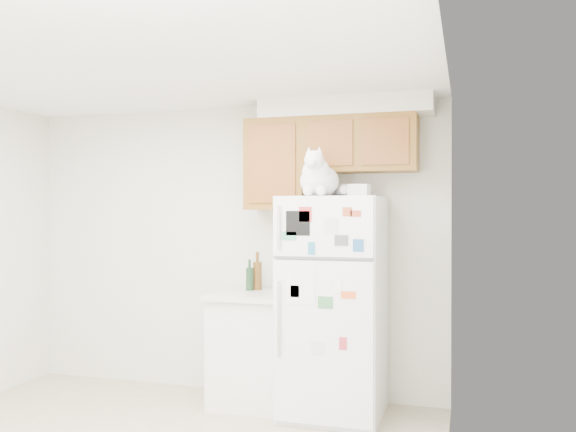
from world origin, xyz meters
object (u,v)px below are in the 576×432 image
at_px(base_counter, 253,348).
at_px(storage_box_back, 354,191).
at_px(bottle_green, 250,275).
at_px(bottle_amber, 257,271).
at_px(storage_box_front, 359,190).
at_px(cat, 319,178).
at_px(refrigerator, 333,306).

height_order(base_counter, storage_box_back, storage_box_back).
xyz_separation_m(bottle_green, bottle_amber, (0.05, 0.06, 0.03)).
bearing_deg(storage_box_front, storage_box_back, 118.03).
height_order(storage_box_back, storage_box_front, storage_box_back).
height_order(cat, bottle_green, cat).
bearing_deg(cat, storage_box_back, 51.31).
bearing_deg(bottle_amber, storage_box_back, -9.60).
distance_m(base_counter, storage_box_back, 1.54).
distance_m(storage_box_front, bottle_green, 1.23).
relative_size(refrigerator, bottle_amber, 5.26).
relative_size(cat, bottle_green, 1.99).
relative_size(storage_box_front, bottle_amber, 0.46).
height_order(base_counter, storage_box_front, storage_box_front).
bearing_deg(cat, bottle_amber, 146.50).
height_order(storage_box_back, bottle_green, storage_box_back).
bearing_deg(base_counter, cat, -22.54).
bearing_deg(storage_box_front, bottle_green, 171.89).
relative_size(cat, bottle_amber, 1.61).
xyz_separation_m(base_counter, bottle_green, (-0.07, 0.11, 0.59)).
xyz_separation_m(storage_box_back, bottle_green, (-0.91, 0.09, -0.70)).
height_order(refrigerator, storage_box_front, storage_box_front).
height_order(refrigerator, base_counter, refrigerator).
height_order(storage_box_back, bottle_amber, storage_box_back).
height_order(cat, bottle_amber, cat).
relative_size(refrigerator, storage_box_front, 11.33).
bearing_deg(bottle_green, cat, -27.80).
xyz_separation_m(storage_box_front, bottle_green, (-0.98, 0.28, -0.69)).
height_order(refrigerator, storage_box_back, storage_box_back).
distance_m(refrigerator, bottle_amber, 0.78).
relative_size(storage_box_back, storage_box_front, 1.20).
distance_m(base_counter, storage_box_front, 1.58).
relative_size(refrigerator, bottle_green, 6.49).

